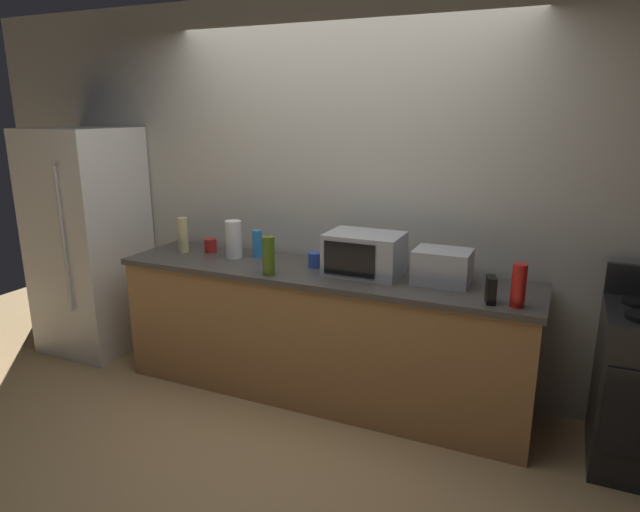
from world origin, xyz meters
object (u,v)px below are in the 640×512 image
(bottle_vinegar, at_px, (183,235))
(bottle_spray_cleaner, at_px, (257,244))
(mug_red, at_px, (211,245))
(refrigerator, at_px, (90,241))
(bottle_hot_sauce, at_px, (519,286))
(paper_towel_roll, at_px, (234,239))
(cordless_phone, at_px, (491,290))
(mug_blue, at_px, (315,260))
(microwave, at_px, (364,254))
(toaster_oven, at_px, (442,267))
(bottle_olive_oil, at_px, (269,256))

(bottle_vinegar, xyz_separation_m, bottle_spray_cleaner, (0.58, 0.10, -0.03))
(bottle_vinegar, xyz_separation_m, mug_red, (0.19, 0.08, -0.08))
(refrigerator, xyz_separation_m, bottle_hot_sauce, (3.31, -0.19, 0.12))
(bottle_vinegar, bearing_deg, paper_towel_roll, 2.08)
(bottle_vinegar, distance_m, bottle_hot_sauce, 2.40)
(cordless_phone, bearing_deg, mug_blue, 154.02)
(mug_red, bearing_deg, mug_blue, -3.24)
(refrigerator, height_order, mug_red, refrigerator)
(refrigerator, distance_m, cordless_phone, 3.17)
(mug_red, bearing_deg, bottle_vinegar, -156.38)
(microwave, relative_size, paper_towel_roll, 1.78)
(toaster_oven, relative_size, paper_towel_roll, 1.26)
(refrigerator, height_order, bottle_vinegar, refrigerator)
(microwave, distance_m, toaster_oven, 0.50)
(paper_towel_roll, bearing_deg, cordless_phone, -7.46)
(bottle_olive_oil, height_order, bottle_spray_cleaner, bottle_olive_oil)
(bottle_olive_oil, height_order, mug_blue, bottle_olive_oil)
(refrigerator, relative_size, microwave, 3.75)
(bottle_vinegar, xyz_separation_m, bottle_olive_oil, (0.87, -0.25, -0.00))
(mug_red, bearing_deg, refrigerator, -174.01)
(bottle_vinegar, height_order, bottle_olive_oil, bottle_vinegar)
(mug_red, distance_m, mug_blue, 0.89)
(bottle_olive_oil, bearing_deg, microwave, 25.81)
(refrigerator, height_order, bottle_olive_oil, refrigerator)
(toaster_oven, bearing_deg, cordless_phone, -37.56)
(bottle_vinegar, distance_m, bottle_olive_oil, 0.91)
(toaster_oven, relative_size, mug_red, 3.38)
(mug_blue, bearing_deg, paper_towel_roll, -178.64)
(bottle_spray_cleaner, bearing_deg, microwave, -5.76)
(bottle_hot_sauce, distance_m, mug_red, 2.23)
(bottle_hot_sauce, bearing_deg, bottle_vinegar, 174.61)
(bottle_vinegar, relative_size, bottle_olive_oil, 1.04)
(paper_towel_roll, xyz_separation_m, bottle_spray_cleaner, (0.15, 0.08, -0.04))
(bottle_hot_sauce, height_order, mug_blue, bottle_hot_sauce)
(bottle_olive_oil, xyz_separation_m, mug_red, (-0.69, 0.34, -0.08))
(bottle_olive_oil, bearing_deg, toaster_oven, 14.87)
(bottle_olive_oil, distance_m, bottle_hot_sauce, 1.52)
(bottle_spray_cleaner, bearing_deg, cordless_phone, -10.87)
(mug_red, bearing_deg, bottle_olive_oil, -26.05)
(paper_towel_roll, relative_size, cordless_phone, 1.80)
(bottle_olive_oil, xyz_separation_m, mug_blue, (0.20, 0.29, -0.08))
(refrigerator, bearing_deg, cordless_phone, -3.39)
(toaster_oven, xyz_separation_m, mug_blue, (-0.86, 0.01, -0.05))
(toaster_oven, height_order, bottle_olive_oil, bottle_olive_oil)
(bottle_olive_oil, distance_m, mug_blue, 0.36)
(microwave, distance_m, bottle_olive_oil, 0.62)
(refrigerator, relative_size, bottle_olive_oil, 7.13)
(microwave, bearing_deg, refrigerator, -178.82)
(refrigerator, height_order, bottle_spray_cleaner, refrigerator)
(bottle_spray_cleaner, xyz_separation_m, mug_blue, (0.49, -0.07, -0.05))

